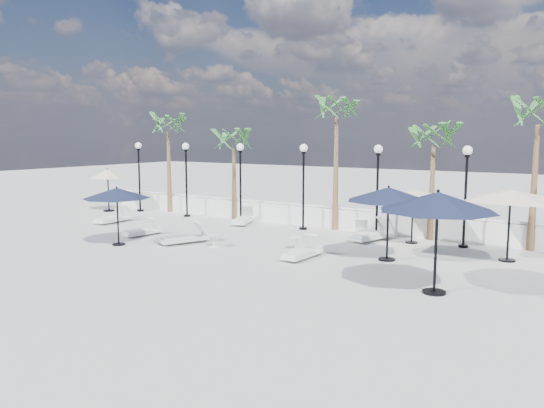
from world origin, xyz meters
The scene contains 29 objects.
ground centered at (0.00, 0.00, 0.00)m, with size 100.00×100.00×0.00m, color #ADACA7.
balustrade centered at (0.00, 7.50, 0.47)m, with size 26.00×0.30×1.01m.
lamppost_0 centered at (-10.50, 6.50, 2.49)m, with size 0.36×0.36×3.84m.
lamppost_1 centered at (-7.00, 6.50, 2.49)m, with size 0.36×0.36×3.84m.
lamppost_2 centered at (-3.50, 6.50, 2.49)m, with size 0.36×0.36×3.84m.
lamppost_3 centered at (0.00, 6.50, 2.49)m, with size 0.36×0.36×3.84m.
lamppost_4 centered at (3.50, 6.50, 2.49)m, with size 0.36×0.36×3.84m.
lamppost_5 centered at (7.00, 6.50, 2.49)m, with size 0.36×0.36×3.84m.
palm_0 centered at (-9.00, 7.30, 4.53)m, with size 2.60×2.60×5.50m.
palm_1 centered at (-4.50, 7.30, 3.75)m, with size 2.60×2.60×4.70m.
palm_2 centered at (1.20, 7.30, 5.12)m, with size 2.60×2.60×6.10m.
palm_3 centered at (5.50, 7.30, 3.95)m, with size 2.60×2.60×4.90m.
palm_4 centered at (9.20, 7.30, 4.73)m, with size 2.60×2.60×5.70m.
lounger_0 centered at (-4.92, 1.43, 0.21)m, with size 0.84×1.75×0.63m.
lounger_1 centered at (-2.33, 1.22, 0.24)m, with size 1.32×2.02×0.72m.
lounger_2 centered at (-8.61, 3.05, 0.25)m, with size 0.78×2.03×0.75m.
lounger_3 centered at (-3.14, 6.22, 0.24)m, with size 1.26×2.02×0.72m.
lounger_4 centered at (2.96, 6.22, 0.21)m, with size 1.16×1.75×0.63m.
lounger_5 centered at (2.85, 1.54, 0.23)m, with size 0.68×1.86×0.69m.
lounger_6 centered at (3.60, 5.80, 0.27)m, with size 1.25×2.27×0.81m.
side_table_0 centered at (-9.33, 4.20, 0.34)m, with size 0.58×0.58×0.56m.
side_table_1 centered at (-0.94, 1.36, 0.28)m, with size 0.48×0.48×0.47m.
side_table_2 centered at (1.91, 2.67, 0.29)m, with size 0.49×0.49×0.48m.
parasol_navy_left centered at (-4.25, -0.39, 2.01)m, with size 2.58×2.58×2.28m.
parasol_navy_mid centered at (5.36, 2.90, 2.25)m, with size 2.85×2.85×2.56m.
parasol_navy_right centered at (7.83, -0.02, 2.47)m, with size 3.13×3.13×2.81m.
parasol_cream_sq_a centered at (8.79, 5.02, 2.41)m, with size 5.30×5.30×2.60m.
parasol_cream_sq_b centered at (5.10, 6.20, 2.10)m, with size 4.53×4.53×2.27m.
parasol_cream_small centered at (-12.00, 5.57, 2.07)m, with size 1.97×1.97×2.42m.
Camera 1 is at (11.77, -13.94, 4.20)m, focal length 35.00 mm.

